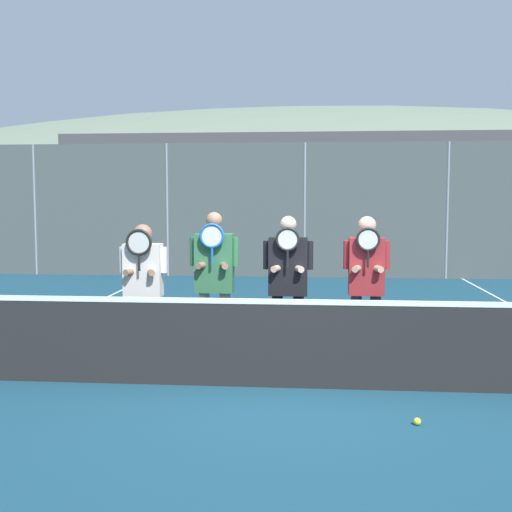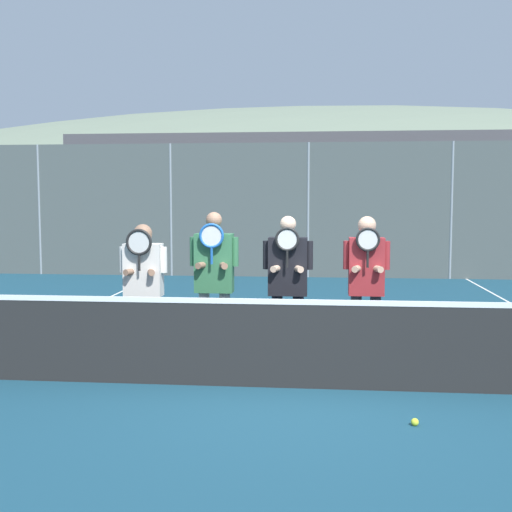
{
  "view_description": "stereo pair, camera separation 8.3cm",
  "coord_description": "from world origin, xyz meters",
  "px_view_note": "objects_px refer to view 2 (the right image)",
  "views": [
    {
      "loc": [
        0.2,
        -6.66,
        2.0
      ],
      "look_at": [
        -0.48,
        1.14,
        1.3
      ],
      "focal_mm": 45.0,
      "sensor_mm": 36.0,
      "label": 1
    },
    {
      "loc": [
        0.29,
        -6.65,
        2.0
      ],
      "look_at": [
        -0.48,
        1.14,
        1.3
      ],
      "focal_mm": 45.0,
      "sensor_mm": 36.0,
      "label": 2
    }
  ],
  "objects_px": {
    "player_leftmost": "(143,279)",
    "tennis_ball_on_court": "(415,422)",
    "player_rightmost": "(366,279)",
    "car_far_left": "(88,234)",
    "player_center_right": "(288,279)",
    "car_center": "(406,236)",
    "car_left_of_center": "(240,236)",
    "player_center_left": "(214,276)"
  },
  "relations": [
    {
      "from": "car_left_of_center",
      "to": "tennis_ball_on_court",
      "type": "height_order",
      "value": "car_left_of_center"
    },
    {
      "from": "player_rightmost",
      "to": "car_far_left",
      "type": "xyz_separation_m",
      "value": [
        -7.55,
        11.2,
        -0.11
      ]
    },
    {
      "from": "player_center_right",
      "to": "player_rightmost",
      "type": "height_order",
      "value": "player_center_right"
    },
    {
      "from": "player_leftmost",
      "to": "tennis_ball_on_court",
      "type": "xyz_separation_m",
      "value": [
        2.99,
        -1.99,
        -0.99
      ]
    },
    {
      "from": "player_leftmost",
      "to": "player_center_right",
      "type": "bearing_deg",
      "value": -3.16
    },
    {
      "from": "player_leftmost",
      "to": "car_left_of_center",
      "type": "distance_m",
      "value": 11.37
    },
    {
      "from": "player_rightmost",
      "to": "player_leftmost",
      "type": "bearing_deg",
      "value": -179.86
    },
    {
      "from": "player_leftmost",
      "to": "tennis_ball_on_court",
      "type": "relative_size",
      "value": 24.93
    },
    {
      "from": "car_far_left",
      "to": "car_center",
      "type": "height_order",
      "value": "car_far_left"
    },
    {
      "from": "player_center_left",
      "to": "car_center",
      "type": "height_order",
      "value": "player_center_left"
    },
    {
      "from": "player_leftmost",
      "to": "player_center_right",
      "type": "relative_size",
      "value": 0.94
    },
    {
      "from": "car_far_left",
      "to": "player_rightmost",
      "type": "bearing_deg",
      "value": -56.04
    },
    {
      "from": "player_leftmost",
      "to": "player_rightmost",
      "type": "distance_m",
      "value": 2.7
    },
    {
      "from": "player_center_left",
      "to": "car_far_left",
      "type": "xyz_separation_m",
      "value": [
        -5.74,
        11.3,
        -0.14
      ]
    },
    {
      "from": "player_rightmost",
      "to": "tennis_ball_on_court",
      "type": "xyz_separation_m",
      "value": [
        0.3,
        -1.99,
        -1.02
      ]
    },
    {
      "from": "player_rightmost",
      "to": "player_center_left",
      "type": "bearing_deg",
      "value": -177.02
    },
    {
      "from": "tennis_ball_on_court",
      "to": "car_center",
      "type": "bearing_deg",
      "value": 82.97
    },
    {
      "from": "player_center_right",
      "to": "tennis_ball_on_court",
      "type": "xyz_separation_m",
      "value": [
        1.22,
        -1.89,
        -1.02
      ]
    },
    {
      "from": "player_center_left",
      "to": "car_left_of_center",
      "type": "height_order",
      "value": "player_center_left"
    },
    {
      "from": "player_center_left",
      "to": "player_center_right",
      "type": "xyz_separation_m",
      "value": [
        0.88,
        -0.01,
        -0.03
      ]
    },
    {
      "from": "player_leftmost",
      "to": "player_center_left",
      "type": "relative_size",
      "value": 0.92
    },
    {
      "from": "player_leftmost",
      "to": "tennis_ball_on_court",
      "type": "bearing_deg",
      "value": -33.54
    },
    {
      "from": "player_center_right",
      "to": "car_far_left",
      "type": "relative_size",
      "value": 0.42
    },
    {
      "from": "car_left_of_center",
      "to": "tennis_ball_on_court",
      "type": "distance_m",
      "value": 13.76
    },
    {
      "from": "player_center_left",
      "to": "car_far_left",
      "type": "bearing_deg",
      "value": 116.94
    },
    {
      "from": "player_center_right",
      "to": "player_leftmost",
      "type": "bearing_deg",
      "value": 176.84
    },
    {
      "from": "car_center",
      "to": "player_leftmost",
      "type": "bearing_deg",
      "value": -112.29
    },
    {
      "from": "car_far_left",
      "to": "car_left_of_center",
      "type": "distance_m",
      "value": 4.63
    },
    {
      "from": "player_leftmost",
      "to": "car_far_left",
      "type": "height_order",
      "value": "car_far_left"
    },
    {
      "from": "player_center_right",
      "to": "car_center",
      "type": "relative_size",
      "value": 0.38
    },
    {
      "from": "player_leftmost",
      "to": "player_rightmost",
      "type": "relative_size",
      "value": 0.94
    },
    {
      "from": "car_far_left",
      "to": "player_center_right",
      "type": "bearing_deg",
      "value": -59.65
    },
    {
      "from": "player_leftmost",
      "to": "tennis_ball_on_court",
      "type": "height_order",
      "value": "player_leftmost"
    },
    {
      "from": "player_leftmost",
      "to": "player_rightmost",
      "type": "height_order",
      "value": "player_rightmost"
    },
    {
      "from": "car_center",
      "to": "tennis_ball_on_court",
      "type": "distance_m",
      "value": 13.42
    },
    {
      "from": "player_center_left",
      "to": "car_center",
      "type": "xyz_separation_m",
      "value": [
        3.74,
        11.4,
        -0.15
      ]
    },
    {
      "from": "player_leftmost",
      "to": "car_center",
      "type": "bearing_deg",
      "value": 67.71
    },
    {
      "from": "car_center",
      "to": "car_far_left",
      "type": "bearing_deg",
      "value": -179.41
    },
    {
      "from": "car_center",
      "to": "player_center_right",
      "type": "bearing_deg",
      "value": -104.09
    },
    {
      "from": "player_center_right",
      "to": "car_far_left",
      "type": "bearing_deg",
      "value": 120.35
    },
    {
      "from": "player_leftmost",
      "to": "car_far_left",
      "type": "xyz_separation_m",
      "value": [
        -4.85,
        11.21,
        -0.08
      ]
    },
    {
      "from": "player_center_right",
      "to": "car_center",
      "type": "distance_m",
      "value": 11.76
    }
  ]
}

